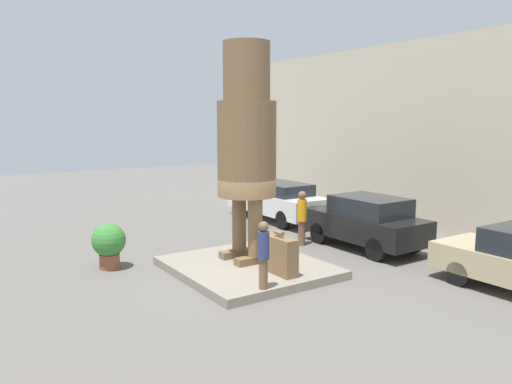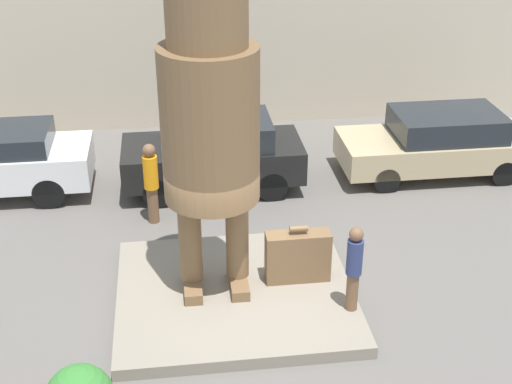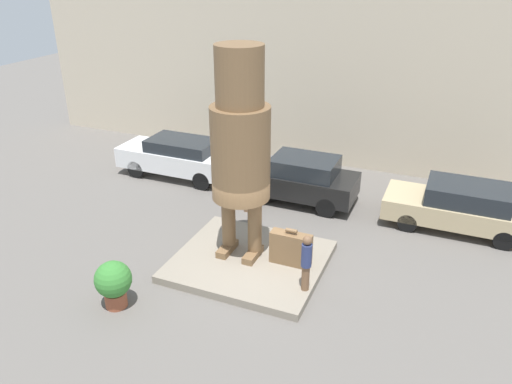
{
  "view_description": "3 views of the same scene",
  "coord_description": "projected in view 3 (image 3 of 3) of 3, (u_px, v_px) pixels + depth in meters",
  "views": [
    {
      "loc": [
        11.04,
        -7.11,
        4.11
      ],
      "look_at": [
        0.06,
        0.23,
        2.18
      ],
      "focal_mm": 35.0,
      "sensor_mm": 36.0,
      "label": 1
    },
    {
      "loc": [
        -0.97,
        -10.4,
        7.61
      ],
      "look_at": [
        0.4,
        0.15,
        2.08
      ],
      "focal_mm": 50.0,
      "sensor_mm": 36.0,
      "label": 2
    },
    {
      "loc": [
        4.87,
        -11.08,
        8.07
      ],
      "look_at": [
        0.07,
        0.29,
        2.2
      ],
      "focal_mm": 35.0,
      "sensor_mm": 36.0,
      "label": 3
    }
  ],
  "objects": [
    {
      "name": "worker_hivis",
      "position": [
        247.0,
        185.0,
        17.01
      ],
      "size": [
        0.31,
        0.31,
        1.8
      ],
      "color": "brown",
      "rests_on": "ground_plane"
    },
    {
      "name": "giant_suitcase",
      "position": [
        291.0,
        248.0,
        13.85
      ],
      "size": [
        1.16,
        0.37,
        1.1
      ],
      "color": "brown",
      "rests_on": "pedestal"
    },
    {
      "name": "parked_car_white",
      "position": [
        179.0,
        156.0,
        19.79
      ],
      "size": [
        4.79,
        1.74,
        1.59
      ],
      "rotation": [
        0.0,
        0.0,
        3.14
      ],
      "color": "silver",
      "rests_on": "ground_plane"
    },
    {
      "name": "planter_pot",
      "position": [
        114.0,
        282.0,
        12.4
      ],
      "size": [
        0.93,
        0.93,
        1.28
      ],
      "color": "brown",
      "rests_on": "ground_plane"
    },
    {
      "name": "building_backdrop",
      "position": [
        335.0,
        80.0,
        20.11
      ],
      "size": [
        28.0,
        0.6,
        7.05
      ],
      "color": "beige",
      "rests_on": "ground_plane"
    },
    {
      "name": "ground_plane",
      "position": [
        250.0,
        264.0,
        14.4
      ],
      "size": [
        60.0,
        60.0,
        0.0
      ],
      "primitive_type": "plane",
      "color": "#605B56"
    },
    {
      "name": "tourist",
      "position": [
        306.0,
        261.0,
        12.59
      ],
      "size": [
        0.27,
        0.27,
        1.59
      ],
      "color": "brown",
      "rests_on": "pedestal"
    },
    {
      "name": "parked_car_tan",
      "position": [
        460.0,
        206.0,
        15.97
      ],
      "size": [
        4.57,
        1.84,
        1.56
      ],
      "rotation": [
        0.0,
        0.0,
        3.14
      ],
      "color": "tan",
      "rests_on": "ground_plane"
    },
    {
      "name": "parked_car_black",
      "position": [
        300.0,
        178.0,
        17.76
      ],
      "size": [
        4.1,
        1.81,
        1.69
      ],
      "rotation": [
        0.0,
        0.0,
        3.14
      ],
      "color": "black",
      "rests_on": "ground_plane"
    },
    {
      "name": "statue_figure",
      "position": [
        240.0,
        140.0,
        13.1
      ],
      "size": [
        1.6,
        1.6,
        5.91
      ],
      "color": "brown",
      "rests_on": "pedestal"
    },
    {
      "name": "pedestal",
      "position": [
        250.0,
        261.0,
        14.35
      ],
      "size": [
        4.17,
        3.75,
        0.23
      ],
      "color": "gray",
      "rests_on": "ground_plane"
    }
  ]
}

